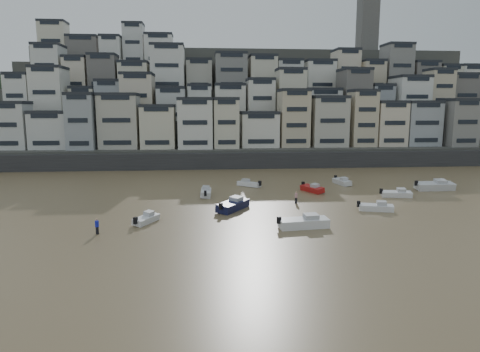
{
  "coord_description": "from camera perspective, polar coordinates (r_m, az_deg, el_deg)",
  "views": [
    {
      "loc": [
        -2.16,
        -28.46,
        13.6
      ],
      "look_at": [
        3.05,
        30.0,
        4.0
      ],
      "focal_mm": 32.0,
      "sensor_mm": 36.0,
      "label": 1
    }
  ],
  "objects": [
    {
      "name": "boat_b",
      "position": [
        59.01,
        17.71,
        -3.84
      ],
      "size": [
        5.01,
        2.83,
        1.3
      ],
      "primitive_type": null,
      "rotation": [
        0.0,
        0.0,
        -0.28
      ],
      "color": "silver",
      "rests_on": "ground"
    },
    {
      "name": "ground",
      "position": [
        31.62,
        -0.71,
        -16.19
      ],
      "size": [
        400.0,
        400.0,
        0.0
      ],
      "primitive_type": "plane",
      "color": "olive",
      "rests_on": "ground"
    },
    {
      "name": "boat_a",
      "position": [
        48.96,
        8.51,
        -5.92
      ],
      "size": [
        6.37,
        2.72,
        1.69
      ],
      "primitive_type": null,
      "rotation": [
        0.0,
        0.0,
        0.12
      ],
      "color": "white",
      "rests_on": "ground"
    },
    {
      "name": "boat_d",
      "position": [
        68.81,
        20.15,
        -2.13
      ],
      "size": [
        5.04,
        2.51,
        1.32
      ],
      "primitive_type": null,
      "rotation": [
        0.0,
        0.0,
        -0.2
      ],
      "color": "silver",
      "rests_on": "ground"
    },
    {
      "name": "boat_e",
      "position": [
        69.54,
        9.6,
        -1.56
      ],
      "size": [
        3.53,
        5.15,
        1.35
      ],
      "primitive_type": null,
      "rotation": [
        0.0,
        0.0,
        -1.14
      ],
      "color": "#AE1615",
      "rests_on": "ground"
    },
    {
      "name": "harbor_wall",
      "position": [
        94.99,
        2.31,
        2.11
      ],
      "size": [
        140.0,
        3.0,
        3.5
      ],
      "primitive_type": "cube",
      "color": "#38383A",
      "rests_on": "ground"
    },
    {
      "name": "hillside",
      "position": [
        134.37,
        2.16,
        9.03
      ],
      "size": [
        141.04,
        66.0,
        50.0
      ],
      "color": "#4C4C47",
      "rests_on": "ground"
    },
    {
      "name": "boat_c",
      "position": [
        56.69,
        -0.94,
        -3.68
      ],
      "size": [
        5.38,
        6.53,
        1.76
      ],
      "primitive_type": null,
      "rotation": [
        0.0,
        0.0,
        0.97
      ],
      "color": "#121539",
      "rests_on": "ground"
    },
    {
      "name": "boat_g",
      "position": [
        76.78,
        24.55,
        -1.06
      ],
      "size": [
        6.82,
        2.31,
        1.85
      ],
      "primitive_type": null,
      "rotation": [
        0.0,
        0.0,
        0.01
      ],
      "color": "silver",
      "rests_on": "ground"
    },
    {
      "name": "person_blue",
      "position": [
        48.63,
        -18.52,
        -6.38
      ],
      "size": [
        0.44,
        0.44,
        1.74
      ],
      "primitive_type": null,
      "color": "#1920C0",
      "rests_on": "ground"
    },
    {
      "name": "person_pink",
      "position": [
        60.95,
        7.49,
        -2.85
      ],
      "size": [
        0.44,
        0.44,
        1.74
      ],
      "primitive_type": null,
      "color": "#C1888B",
      "rests_on": "ground"
    },
    {
      "name": "boat_j",
      "position": [
        51.74,
        -12.4,
        -5.49
      ],
      "size": [
        3.28,
        4.49,
        1.18
      ],
      "primitive_type": null,
      "rotation": [
        0.0,
        0.0,
        1.08
      ],
      "color": "white",
      "rests_on": "ground"
    },
    {
      "name": "boat_i",
      "position": [
        77.11,
        13.43,
        -0.61
      ],
      "size": [
        2.48,
        5.19,
        1.36
      ],
      "primitive_type": null,
      "rotation": [
        0.0,
        0.0,
        -1.39
      ],
      "color": "silver",
      "rests_on": "ground"
    },
    {
      "name": "boat_f",
      "position": [
        65.73,
        -4.57,
        -2.05
      ],
      "size": [
        1.91,
        5.28,
        1.42
      ],
      "primitive_type": null,
      "rotation": [
        0.0,
        0.0,
        1.53
      ],
      "color": "silver",
      "rests_on": "ground"
    },
    {
      "name": "boat_h",
      "position": [
        73.21,
        1.2,
        -0.92
      ],
      "size": [
        4.52,
        4.05,
        1.25
      ],
      "primitive_type": null,
      "rotation": [
        0.0,
        0.0,
        2.46
      ],
      "color": "silver",
      "rests_on": "ground"
    }
  ]
}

